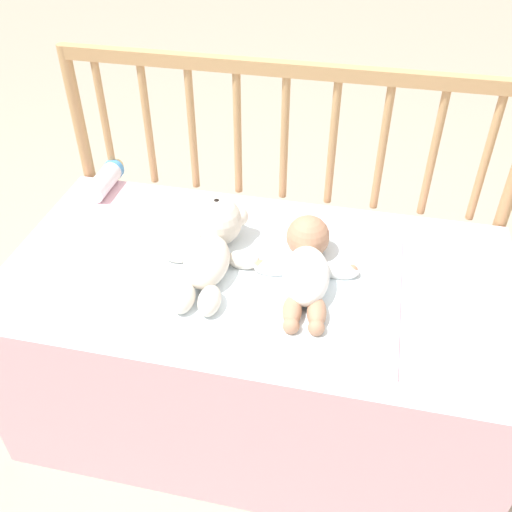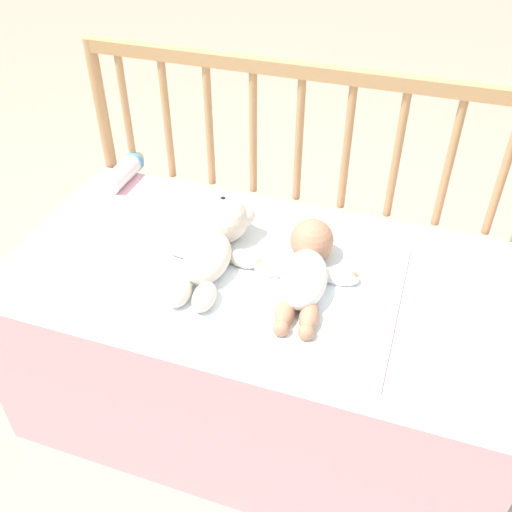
{
  "view_description": "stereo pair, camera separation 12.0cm",
  "coord_description": "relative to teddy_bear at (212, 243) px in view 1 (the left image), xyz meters",
  "views": [
    {
      "loc": [
        0.23,
        -1.06,
        1.46
      ],
      "look_at": [
        0.0,
        -0.01,
        0.6
      ],
      "focal_mm": 40.0,
      "sensor_mm": 36.0,
      "label": 1
    },
    {
      "loc": [
        0.34,
        -1.02,
        1.46
      ],
      "look_at": [
        0.0,
        -0.01,
        0.6
      ],
      "focal_mm": 40.0,
      "sensor_mm": 36.0,
      "label": 2
    }
  ],
  "objects": [
    {
      "name": "crib_mattress",
      "position": [
        0.12,
        -0.03,
        -0.32
      ],
      "size": [
        1.27,
        0.67,
        0.54
      ],
      "color": "#EDB7C6",
      "rests_on": "ground_plane"
    },
    {
      "name": "blanket",
      "position": [
        0.12,
        -0.06,
        -0.05
      ],
      "size": [
        0.7,
        0.48,
        0.01
      ],
      "color": "white",
      "rests_on": "crib_mattress"
    },
    {
      "name": "baby",
      "position": [
        0.24,
        -0.03,
        -0.01
      ],
      "size": [
        0.26,
        0.36,
        0.11
      ],
      "color": "white",
      "rests_on": "crib_mattress"
    },
    {
      "name": "crib_rail",
      "position": [
        0.12,
        0.33,
        0.07
      ],
      "size": [
        1.27,
        0.04,
        0.94
      ],
      "color": "tan",
      "rests_on": "ground_plane"
    },
    {
      "name": "ground_plane",
      "position": [
        0.12,
        -0.03,
        -0.59
      ],
      "size": [
        12.0,
        12.0,
        0.0
      ],
      "primitive_type": "plane",
      "color": "tan"
    },
    {
      "name": "baby_bottle",
      "position": [
        -0.41,
        0.27,
        -0.02
      ],
      "size": [
        0.06,
        0.19,
        0.06
      ],
      "color": "white",
      "rests_on": "crib_mattress"
    },
    {
      "name": "teddy_bear",
      "position": [
        0.0,
        0.0,
        0.0
      ],
      "size": [
        0.25,
        0.37,
        0.13
      ],
      "color": "silver",
      "rests_on": "crib_mattress"
    }
  ]
}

